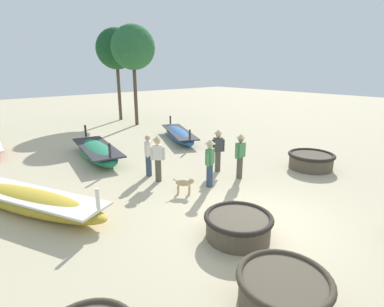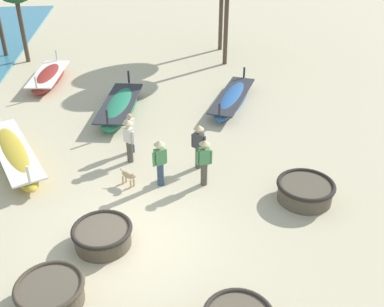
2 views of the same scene
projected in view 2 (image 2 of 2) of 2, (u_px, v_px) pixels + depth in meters
ground_plane at (134, 241)px, 12.54m from camera, size 80.00×80.00×0.00m
coracle_front_right at (103, 235)px, 12.26m from camera, size 1.67×1.67×0.59m
coracle_nearest at (305, 190)px, 14.04m from camera, size 1.83×1.83×0.63m
coracle_center at (51, 293)px, 10.51m from camera, size 1.64×1.64×0.60m
long_boat_ochre_hull at (232, 99)px, 20.32m from camera, size 3.00×4.86×1.02m
long_boat_white_hull at (49, 77)px, 22.61m from camera, size 1.65×4.32×1.09m
long_boat_red_hull at (120, 107)px, 19.48m from camera, size 2.09×4.81×1.18m
long_boat_green_hull at (14, 154)px, 16.02m from camera, size 3.23×5.35×1.14m
fisherman_crouching at (129, 138)px, 15.72m from camera, size 0.40×0.40×1.67m
fisherman_hauling at (160, 160)px, 14.45m from camera, size 0.48×0.36×1.67m
fisherman_standing_right at (204, 160)px, 14.47m from camera, size 0.53×0.36×1.67m
fisherman_with_hat at (199, 144)px, 15.38m from camera, size 0.48×0.36×1.67m
fisherman_standing_left at (130, 132)px, 16.37m from camera, size 0.39×0.43×1.57m
dog at (129, 176)px, 14.71m from camera, size 0.53×0.52×0.55m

